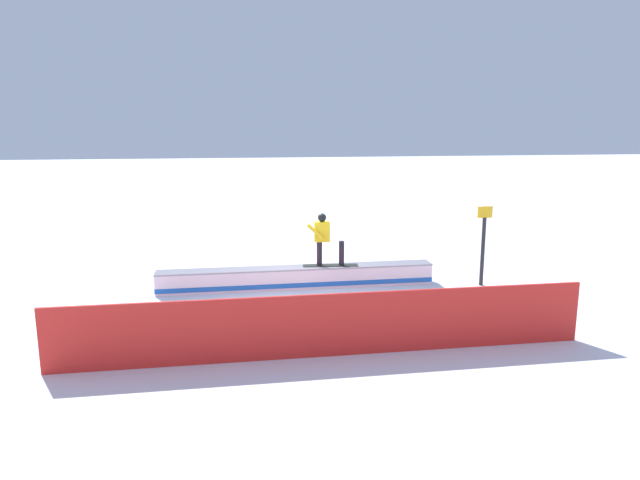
% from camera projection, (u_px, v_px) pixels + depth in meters
% --- Properties ---
extents(ground_plane, '(120.00, 120.00, 0.00)m').
position_uv_depth(ground_plane, '(297.00, 288.00, 14.96)').
color(ground_plane, white).
extents(grind_box, '(7.21, 0.57, 0.56)m').
position_uv_depth(grind_box, '(297.00, 278.00, 14.91)').
color(grind_box, white).
rests_on(grind_box, ground_plane).
extents(snowboarder, '(1.47, 0.44, 1.39)m').
position_uv_depth(snowboarder, '(325.00, 238.00, 14.83)').
color(snowboarder, '#232722').
rests_on(snowboarder, grind_box).
extents(safety_fence, '(9.95, 0.08, 1.19)m').
position_uv_depth(safety_fence, '(328.00, 325.00, 10.42)').
color(safety_fence, red).
rests_on(safety_fence, ground_plane).
extents(trail_marker, '(0.40, 0.10, 2.12)m').
position_uv_depth(trail_marker, '(483.00, 244.00, 14.97)').
color(trail_marker, '#262628').
rests_on(trail_marker, ground_plane).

